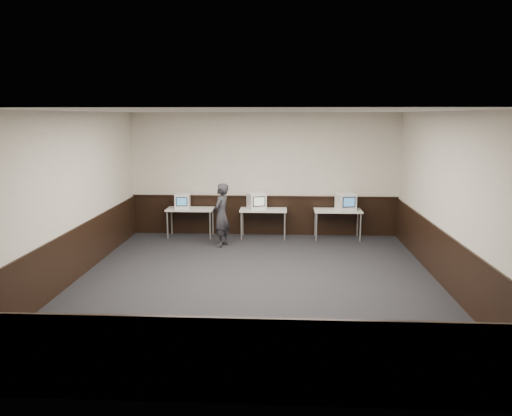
{
  "coord_description": "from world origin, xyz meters",
  "views": [
    {
      "loc": [
        0.48,
        -8.97,
        3.12
      ],
      "look_at": [
        -0.08,
        1.6,
        1.15
      ],
      "focal_mm": 35.0,
      "sensor_mm": 36.0,
      "label": 1
    }
  ],
  "objects_px": {
    "desk_center": "(263,212)",
    "emac_right": "(346,201)",
    "desk_left": "(190,211)",
    "desk_right": "(338,213)",
    "emac_center": "(257,201)",
    "person": "(221,215)",
    "emac_left": "(183,201)"
  },
  "relations": [
    {
      "from": "emac_left",
      "to": "emac_right",
      "type": "distance_m",
      "value": 4.19
    },
    {
      "from": "desk_right",
      "to": "desk_center",
      "type": "bearing_deg",
      "value": 180.0
    },
    {
      "from": "desk_left",
      "to": "emac_center",
      "type": "xyz_separation_m",
      "value": [
        1.72,
        0.02,
        0.28
      ]
    },
    {
      "from": "desk_center",
      "to": "person",
      "type": "xyz_separation_m",
      "value": [
        -0.98,
        -0.9,
        0.09
      ]
    },
    {
      "from": "desk_left",
      "to": "emac_right",
      "type": "relative_size",
      "value": 2.19
    },
    {
      "from": "desk_right",
      "to": "emac_center",
      "type": "bearing_deg",
      "value": 179.56
    },
    {
      "from": "desk_left",
      "to": "emac_right",
      "type": "height_order",
      "value": "emac_right"
    },
    {
      "from": "desk_center",
      "to": "desk_right",
      "type": "distance_m",
      "value": 1.9
    },
    {
      "from": "desk_left",
      "to": "emac_center",
      "type": "relative_size",
      "value": 2.15
    },
    {
      "from": "emac_left",
      "to": "emac_center",
      "type": "xyz_separation_m",
      "value": [
        1.92,
        0.01,
        0.02
      ]
    },
    {
      "from": "emac_center",
      "to": "desk_left",
      "type": "bearing_deg",
      "value": 160.59
    },
    {
      "from": "emac_center",
      "to": "emac_left",
      "type": "bearing_deg",
      "value": 160.39
    },
    {
      "from": "desk_center",
      "to": "emac_right",
      "type": "bearing_deg",
      "value": -0.16
    },
    {
      "from": "desk_left",
      "to": "emac_right",
      "type": "xyz_separation_m",
      "value": [
        3.99,
        -0.01,
        0.29
      ]
    },
    {
      "from": "desk_left",
      "to": "person",
      "type": "height_order",
      "value": "person"
    },
    {
      "from": "desk_left",
      "to": "desk_right",
      "type": "relative_size",
      "value": 1.0
    },
    {
      "from": "emac_right",
      "to": "desk_center",
      "type": "bearing_deg",
      "value": 166.82
    },
    {
      "from": "person",
      "to": "emac_right",
      "type": "bearing_deg",
      "value": 124.86
    },
    {
      "from": "desk_right",
      "to": "emac_right",
      "type": "bearing_deg",
      "value": -1.78
    },
    {
      "from": "emac_left",
      "to": "emac_right",
      "type": "height_order",
      "value": "emac_right"
    },
    {
      "from": "emac_right",
      "to": "emac_center",
      "type": "bearing_deg",
      "value": 166.43
    },
    {
      "from": "desk_right",
      "to": "desk_left",
      "type": "bearing_deg",
      "value": 180.0
    },
    {
      "from": "desk_center",
      "to": "person",
      "type": "height_order",
      "value": "person"
    },
    {
      "from": "desk_right",
      "to": "person",
      "type": "relative_size",
      "value": 0.78
    },
    {
      "from": "emac_right",
      "to": "person",
      "type": "relative_size",
      "value": 0.36
    },
    {
      "from": "desk_left",
      "to": "emac_left",
      "type": "relative_size",
      "value": 2.74
    },
    {
      "from": "desk_center",
      "to": "emac_left",
      "type": "xyz_separation_m",
      "value": [
        -2.09,
        0.0,
        0.26
      ]
    },
    {
      "from": "emac_right",
      "to": "desk_right",
      "type": "bearing_deg",
      "value": 165.21
    },
    {
      "from": "desk_center",
      "to": "emac_right",
      "type": "height_order",
      "value": "emac_right"
    },
    {
      "from": "person",
      "to": "emac_left",
      "type": "bearing_deg",
      "value": -110.37
    },
    {
      "from": "desk_center",
      "to": "desk_right",
      "type": "bearing_deg",
      "value": 0.0
    },
    {
      "from": "emac_center",
      "to": "emac_right",
      "type": "distance_m",
      "value": 2.27
    }
  ]
}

